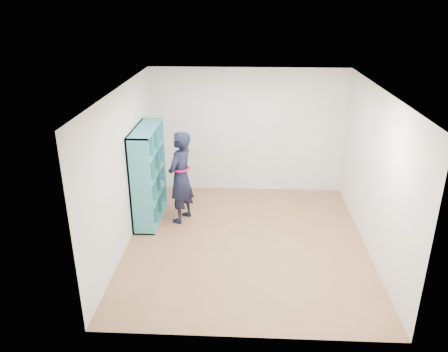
{
  "coord_description": "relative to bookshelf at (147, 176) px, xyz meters",
  "views": [
    {
      "loc": [
        -0.06,
        -6.46,
        3.87
      ],
      "look_at": [
        -0.39,
        0.3,
        1.09
      ],
      "focal_mm": 35.0,
      "sensor_mm": 36.0,
      "label": 1
    }
  ],
  "objects": [
    {
      "name": "bookshelf",
      "position": [
        0.0,
        0.0,
        0.0
      ],
      "size": [
        0.39,
        1.32,
        1.76
      ],
      "color": "teal",
      "rests_on": "floor"
    },
    {
      "name": "wall_left",
      "position": [
        -0.17,
        -0.81,
        0.44
      ],
      "size": [
        0.02,
        4.5,
        2.6
      ],
      "primitive_type": "cube",
      "color": "beige",
      "rests_on": "floor"
    },
    {
      "name": "ceiling",
      "position": [
        1.83,
        -0.81,
        1.74
      ],
      "size": [
        4.5,
        4.5,
        0.0
      ],
      "primitive_type": "plane",
      "color": "white",
      "rests_on": "wall_back"
    },
    {
      "name": "wall_back",
      "position": [
        1.83,
        1.44,
        0.44
      ],
      "size": [
        4.0,
        0.02,
        2.6
      ],
      "primitive_type": "cube",
      "color": "beige",
      "rests_on": "floor"
    },
    {
      "name": "smartphone",
      "position": [
        0.52,
        0.08,
        0.11
      ],
      "size": [
        0.05,
        0.11,
        0.14
      ],
      "rotation": [
        0.37,
        0.0,
        -0.34
      ],
      "color": "silver",
      "rests_on": "person"
    },
    {
      "name": "person",
      "position": [
        0.63,
        -0.05,
        -0.0
      ],
      "size": [
        0.62,
        0.73,
        1.71
      ],
      "rotation": [
        0.0,
        0.0,
        -1.97
      ],
      "color": "black",
      "rests_on": "floor"
    },
    {
      "name": "floor",
      "position": [
        1.83,
        -0.81,
        -0.86
      ],
      "size": [
        4.5,
        4.5,
        0.0
      ],
      "primitive_type": "plane",
      "color": "brown",
      "rests_on": "ground"
    },
    {
      "name": "wall_front",
      "position": [
        1.83,
        -3.06,
        0.44
      ],
      "size": [
        4.0,
        0.02,
        2.6
      ],
      "primitive_type": "cube",
      "color": "beige",
      "rests_on": "floor"
    },
    {
      "name": "wall_right",
      "position": [
        3.83,
        -0.81,
        0.44
      ],
      "size": [
        0.02,
        4.5,
        2.6
      ],
      "primitive_type": "cube",
      "color": "beige",
      "rests_on": "floor"
    }
  ]
}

